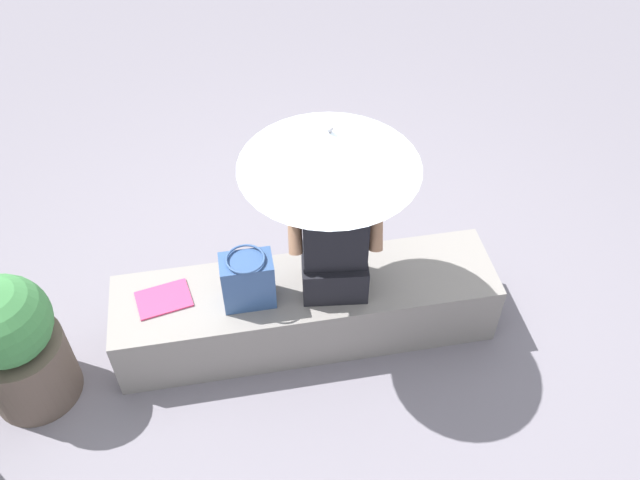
{
  "coord_description": "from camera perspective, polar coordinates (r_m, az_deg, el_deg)",
  "views": [
    {
      "loc": [
        -0.34,
        -2.34,
        3.17
      ],
      "look_at": [
        0.07,
        -0.01,
        0.76
      ],
      "focal_mm": 37.59,
      "sensor_mm": 36.0,
      "label": 1
    }
  ],
  "objects": [
    {
      "name": "magazine",
      "position": [
        3.66,
        -13.17,
        -4.92
      ],
      "size": [
        0.31,
        0.25,
        0.01
      ],
      "primitive_type": "cube",
      "rotation": [
        0.0,
        0.0,
        0.19
      ],
      "color": "#D83866",
      "rests_on": "stone_bench"
    },
    {
      "name": "parasol",
      "position": [
        2.94,
        0.82,
        7.72
      ],
      "size": [
        0.83,
        0.83,
        1.08
      ],
      "color": "#B7B7BC",
      "rests_on": "stone_bench"
    },
    {
      "name": "handbag_black",
      "position": [
        3.47,
        -6.17,
        -3.42
      ],
      "size": [
        0.27,
        0.2,
        0.32
      ],
      "color": "#335184",
      "rests_on": "stone_bench"
    },
    {
      "name": "stone_bench",
      "position": [
        3.79,
        -1.15,
        -5.84
      ],
      "size": [
        2.1,
        0.51,
        0.41
      ],
      "primitive_type": "cube",
      "color": "gray",
      "rests_on": "ground"
    },
    {
      "name": "ground_plane",
      "position": [
        3.95,
        -1.1,
        -7.68
      ],
      "size": [
        14.0,
        14.0,
        0.0
      ],
      "primitive_type": "plane",
      "color": "slate"
    },
    {
      "name": "planter_near",
      "position": [
        3.7,
        -24.49,
        -8.09
      ],
      "size": [
        0.46,
        0.46,
        0.84
      ],
      "color": "brown",
      "rests_on": "ground"
    },
    {
      "name": "person_seated",
      "position": [
        3.35,
        1.29,
        0.43
      ],
      "size": [
        0.49,
        0.32,
        0.9
      ],
      "color": "black",
      "rests_on": "stone_bench"
    }
  ]
}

